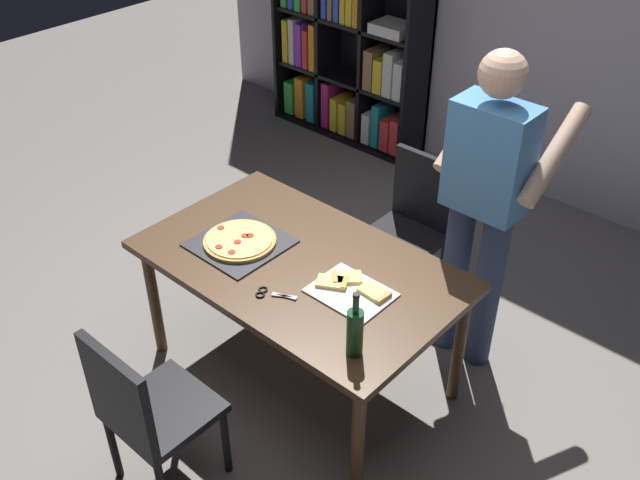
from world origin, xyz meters
name	(u,v)px	position (x,y,z in m)	size (l,w,h in m)	color
ground_plane	(302,371)	(0.00, 0.00, 0.00)	(12.00, 12.00, 0.00)	gray
back_wall	(570,4)	(0.00, 2.60, 1.40)	(6.40, 0.10, 2.80)	#BCB7C6
dining_table	(300,274)	(0.00, 0.00, 0.68)	(1.58, 0.95, 0.75)	#4C331E
chair_near_camera	(145,409)	(0.00, -0.96, 0.51)	(0.42, 0.42, 0.90)	black
chair_far_side	(412,220)	(0.00, 0.96, 0.51)	(0.42, 0.42, 0.90)	black
bookshelf	(350,37)	(-1.67, 2.38, 0.84)	(1.40, 0.35, 1.95)	black
person_serving_pizza	(485,198)	(0.55, 0.74, 1.00)	(0.55, 0.54, 1.75)	#38476B
pepperoni_pizza_on_tray	(240,241)	(-0.32, -0.09, 0.77)	(0.43, 0.43, 0.04)	#2D2D33
pizza_slices_on_towel	(351,289)	(0.33, 0.00, 0.76)	(0.37, 0.28, 0.03)	white
wine_bottle	(355,331)	(0.60, -0.31, 0.87)	(0.07, 0.07, 0.32)	#194723
kitchen_scissors	(270,293)	(0.07, -0.27, 0.76)	(0.20, 0.13, 0.01)	silver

